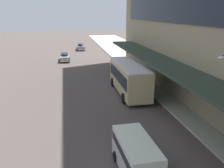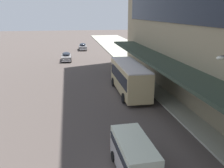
# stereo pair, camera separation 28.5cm
# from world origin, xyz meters

# --- Properties ---
(transit_bus_kerbside_front) EXTENTS (2.76, 9.19, 3.29)m
(transit_bus_kerbside_front) POSITION_xyz_m (3.76, 21.21, 1.89)
(transit_bus_kerbside_front) COLOR tan
(transit_bus_kerbside_front) RESTS_ON ground
(sedan_oncoming_rear) EXTENTS (1.87, 4.53, 1.63)m
(sedan_oncoming_rear) POSITION_xyz_m (0.76, 54.63, 0.80)
(sedan_oncoming_rear) COLOR gray
(sedan_oncoming_rear) RESTS_ON ground
(sedan_trailing_near) EXTENTS (1.80, 4.72, 1.58)m
(sedan_trailing_near) POSITION_xyz_m (-3.00, 41.60, 0.78)
(sedan_trailing_near) COLOR gray
(sedan_trailing_near) RESTS_ON ground
(vw_van) EXTENTS (2.01, 4.60, 1.96)m
(vw_van) POSITION_xyz_m (0.65, 7.68, 1.10)
(vw_van) COLOR beige
(vw_van) RESTS_ON ground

